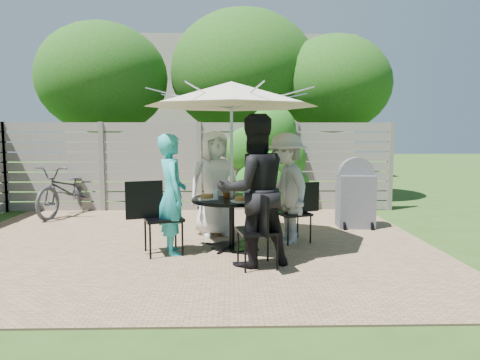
{
  "coord_description": "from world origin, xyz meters",
  "views": [
    {
      "loc": [
        0.64,
        -5.86,
        1.58
      ],
      "look_at": [
        0.78,
        0.19,
        0.94
      ],
      "focal_mm": 32.0,
      "sensor_mm": 36.0,
      "label": 1
    }
  ],
  "objects_px": {
    "person_back": "(215,184)",
    "bbq_grill": "(355,196)",
    "person_left": "(172,195)",
    "glass_right": "(247,191)",
    "chair_left": "(162,233)",
    "chair_front": "(257,246)",
    "glass_back": "(219,191)",
    "person_right": "(286,189)",
    "chair_back": "(213,218)",
    "syrup_jug": "(226,192)",
    "glass_left": "(216,195)",
    "plate_right": "(256,195)",
    "bicycle": "(69,190)",
    "chair_right": "(294,225)",
    "plate_back": "(224,193)",
    "plate_front": "(240,200)",
    "person_front": "(254,191)",
    "glass_front": "(245,195)",
    "umbrella": "(231,94)",
    "patio_table": "(232,213)",
    "coffee_cup": "(233,191)"
  },
  "relations": [
    {
      "from": "umbrella",
      "to": "chair_left",
      "type": "height_order",
      "value": "umbrella"
    },
    {
      "from": "person_left",
      "to": "chair_right",
      "type": "xyz_separation_m",
      "value": [
        1.7,
        0.56,
        -0.53
      ]
    },
    {
      "from": "chair_back",
      "to": "chair_right",
      "type": "relative_size",
      "value": 0.94
    },
    {
      "from": "coffee_cup",
      "to": "bicycle",
      "type": "xyz_separation_m",
      "value": [
        -3.24,
        2.37,
        -0.28
      ]
    },
    {
      "from": "chair_front",
      "to": "glass_right",
      "type": "height_order",
      "value": "chair_front"
    },
    {
      "from": "patio_table",
      "to": "person_front",
      "type": "height_order",
      "value": "person_front"
    },
    {
      "from": "person_left",
      "to": "glass_front",
      "type": "relative_size",
      "value": 11.41
    },
    {
      "from": "person_back",
      "to": "chair_right",
      "type": "height_order",
      "value": "person_back"
    },
    {
      "from": "person_front",
      "to": "glass_front",
      "type": "height_order",
      "value": "person_front"
    },
    {
      "from": "plate_right",
      "to": "bicycle",
      "type": "xyz_separation_m",
      "value": [
        -3.56,
        2.5,
        -0.24
      ]
    },
    {
      "from": "person_left",
      "to": "glass_left",
      "type": "height_order",
      "value": "person_left"
    },
    {
      "from": "person_front",
      "to": "plate_right",
      "type": "bearing_deg",
      "value": -113.45
    },
    {
      "from": "chair_left",
      "to": "coffee_cup",
      "type": "bearing_deg",
      "value": 10.52
    },
    {
      "from": "plate_front",
      "to": "glass_back",
      "type": "bearing_deg",
      "value": 117.8
    },
    {
      "from": "person_right",
      "to": "plate_back",
      "type": "relative_size",
      "value": 6.21
    },
    {
      "from": "person_front",
      "to": "coffee_cup",
      "type": "relative_size",
      "value": 15.26
    },
    {
      "from": "umbrella",
      "to": "person_front",
      "type": "relative_size",
      "value": 1.63
    },
    {
      "from": "chair_left",
      "to": "plate_front",
      "type": "height_order",
      "value": "chair_left"
    },
    {
      "from": "syrup_jug",
      "to": "glass_front",
      "type": "bearing_deg",
      "value": -43.77
    },
    {
      "from": "bicycle",
      "to": "bbq_grill",
      "type": "distance_m",
      "value": 5.48
    },
    {
      "from": "person_back",
      "to": "bbq_grill",
      "type": "distance_m",
      "value": 2.44
    },
    {
      "from": "plate_back",
      "to": "bicycle",
      "type": "bearing_deg",
      "value": 143.81
    },
    {
      "from": "chair_left",
      "to": "syrup_jug",
      "type": "xyz_separation_m",
      "value": [
        0.85,
        0.33,
        0.5
      ]
    },
    {
      "from": "person_front",
      "to": "plate_back",
      "type": "distance_m",
      "value": 1.2
    },
    {
      "from": "person_left",
      "to": "chair_back",
      "type": "bearing_deg",
      "value": -40.7
    },
    {
      "from": "umbrella",
      "to": "person_right",
      "type": "xyz_separation_m",
      "value": [
        0.79,
        0.26,
        -1.32
      ]
    },
    {
      "from": "plate_back",
      "to": "bbq_grill",
      "type": "xyz_separation_m",
      "value": [
        2.22,
        0.95,
        -0.19
      ]
    },
    {
      "from": "chair_front",
      "to": "bbq_grill",
      "type": "bearing_deg",
      "value": -50.91
    },
    {
      "from": "person_right",
      "to": "glass_back",
      "type": "xyz_separation_m",
      "value": [
        -0.97,
        -0.05,
        -0.02
      ]
    },
    {
      "from": "plate_right",
      "to": "plate_front",
      "type": "bearing_deg",
      "value": -116.81
    },
    {
      "from": "glass_left",
      "to": "bicycle",
      "type": "height_order",
      "value": "bicycle"
    },
    {
      "from": "syrup_jug",
      "to": "glass_back",
      "type": "bearing_deg",
      "value": 120.28
    },
    {
      "from": "chair_right",
      "to": "glass_left",
      "type": "height_order",
      "value": "chair_right"
    },
    {
      "from": "person_right",
      "to": "plate_back",
      "type": "bearing_deg",
      "value": -113.45
    },
    {
      "from": "plate_back",
      "to": "plate_front",
      "type": "relative_size",
      "value": 1.0
    },
    {
      "from": "patio_table",
      "to": "plate_back",
      "type": "distance_m",
      "value": 0.43
    },
    {
      "from": "patio_table",
      "to": "chair_back",
      "type": "relative_size",
      "value": 1.65
    },
    {
      "from": "patio_table",
      "to": "chair_back",
      "type": "bearing_deg",
      "value": 108.24
    },
    {
      "from": "chair_right",
      "to": "plate_right",
      "type": "distance_m",
      "value": 0.77
    },
    {
      "from": "glass_back",
      "to": "person_right",
      "type": "bearing_deg",
      "value": 2.68
    },
    {
      "from": "plate_right",
      "to": "glass_right",
      "type": "bearing_deg",
      "value": 151.94
    },
    {
      "from": "chair_right",
      "to": "bicycle",
      "type": "relative_size",
      "value": 0.47
    },
    {
      "from": "chair_left",
      "to": "chair_front",
      "type": "height_order",
      "value": "chair_left"
    },
    {
      "from": "person_left",
      "to": "bicycle",
      "type": "relative_size",
      "value": 0.84
    },
    {
      "from": "person_front",
      "to": "bbq_grill",
      "type": "bearing_deg",
      "value": -149.87
    },
    {
      "from": "person_left",
      "to": "glass_right",
      "type": "xyz_separation_m",
      "value": [
        1.0,
        0.44,
        -0.01
      ]
    },
    {
      "from": "person_right",
      "to": "glass_right",
      "type": "height_order",
      "value": "person_right"
    },
    {
      "from": "person_right",
      "to": "glass_back",
      "type": "relative_size",
      "value": 11.54
    },
    {
      "from": "person_left",
      "to": "bicycle",
      "type": "xyz_separation_m",
      "value": [
        -2.43,
        2.87,
        -0.3
      ]
    },
    {
      "from": "glass_left",
      "to": "syrup_jug",
      "type": "xyz_separation_m",
      "value": [
        0.14,
        0.21,
        0.01
      ]
    }
  ]
}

